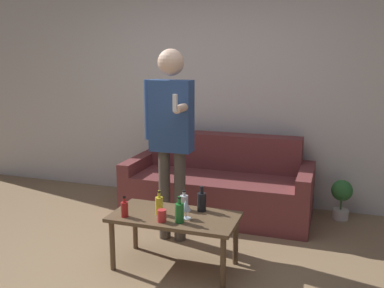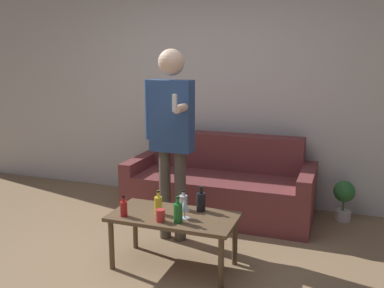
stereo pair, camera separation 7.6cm
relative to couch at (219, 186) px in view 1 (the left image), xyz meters
The scene contains 13 objects.
ground_plane 1.74m from the couch, 98.27° to the right, with size 16.00×16.00×0.00m, color #997A56.
wall_back 1.18m from the couch, 116.61° to the left, with size 8.00×0.06×2.70m.
couch is the anchor object (origin of this frame).
coffee_table 1.31m from the couch, 90.75° to the right, with size 1.02×0.51×0.45m.
bottle_orange 1.52m from the couch, 104.58° to the right, with size 0.06×0.06×0.17m.
bottle_green 1.17m from the couch, 82.00° to the right, with size 0.07×0.07×0.21m.
bottle_dark 1.35m from the couch, 96.14° to the right, with size 0.06×0.06×0.20m.
bottle_yellow 1.45m from the couch, 87.08° to the right, with size 0.07×0.07×0.21m.
bottle_red 1.18m from the couch, 89.31° to the right, with size 0.07×0.07×0.17m.
wine_glass_near 1.37m from the couch, 86.03° to the right, with size 0.08×0.08×0.15m.
cup_on_table 1.47m from the couch, 92.39° to the right, with size 0.07×0.07×0.10m.
person_standing_front 1.13m from the couch, 106.53° to the right, with size 0.45×0.44×1.76m.
potted_plant 1.29m from the couch, 10.52° to the left, with size 0.22×0.22×0.42m.
Camera 1 is at (1.40, -2.63, 1.71)m, focal length 40.00 mm.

